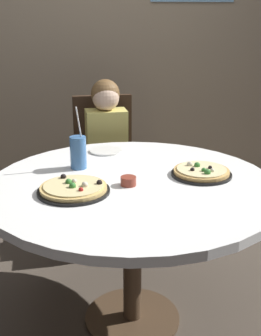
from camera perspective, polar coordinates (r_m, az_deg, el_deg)
The scene contains 10 objects.
ground_plane at distance 2.40m, azimuth 0.23°, elevation -18.73°, with size 8.00×8.00×0.00m, color #4C4238.
wall_with_window at distance 3.60m, azimuth -5.01°, elevation 18.84°, with size 5.20×0.14×2.90m.
dining_table at distance 2.06m, azimuth 0.25°, elevation -4.05°, with size 1.32×1.32×0.75m.
chair_wooden at distance 3.06m, azimuth -3.32°, elevation 1.22°, with size 0.41×0.41×0.95m.
diner_child at distance 2.90m, azimuth -2.81°, elevation -0.75°, with size 0.26×0.41×1.08m.
pizza_veggie at distance 1.92m, azimuth -7.28°, elevation -2.64°, with size 0.31×0.31×0.05m.
pizza_cheese at distance 2.13m, azimuth 9.06°, elevation -0.51°, with size 0.28×0.28×0.05m.
soda_cup at distance 2.19m, azimuth -6.70°, elevation 2.01°, with size 0.08×0.08×0.31m.
sauce_bowl at distance 1.98m, azimuth -0.28°, elevation -1.68°, with size 0.07×0.07×0.04m, color brown.
plate_small at distance 2.47m, azimuth -3.17°, elevation 2.21°, with size 0.18×0.18×0.01m, color white.
Camera 1 is at (-0.35, -1.86, 1.48)m, focal length 47.66 mm.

